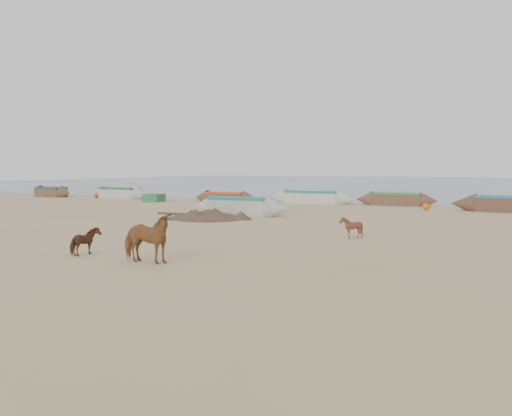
{
  "coord_description": "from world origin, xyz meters",
  "views": [
    {
      "loc": [
        8.03,
        -14.17,
        2.59
      ],
      "look_at": [
        0.0,
        4.0,
        1.0
      ],
      "focal_mm": 35.0,
      "sensor_mm": 36.0,
      "label": 1
    }
  ],
  "objects": [
    {
      "name": "ground",
      "position": [
        0.0,
        0.0,
        0.0
      ],
      "size": [
        140.0,
        140.0,
        0.0
      ],
      "primitive_type": "plane",
      "color": "tan",
      "rests_on": "ground"
    },
    {
      "name": "debris_pile",
      "position": [
        -4.48,
        8.19,
        0.24
      ],
      "size": [
        5.04,
        5.04,
        0.48
      ],
      "primitive_type": "cone",
      "rotation": [
        0.0,
        0.0,
        -0.38
      ],
      "color": "brown",
      "rests_on": "ground"
    },
    {
      "name": "waterline_canoes",
      "position": [
        -1.1,
        20.0,
        0.43
      ],
      "size": [
        56.67,
        4.26,
        0.94
      ],
      "color": "brown",
      "rests_on": "ground"
    },
    {
      "name": "near_canoe",
      "position": [
        -3.84,
        10.46,
        0.5
      ],
      "size": [
        5.67,
        1.48,
        1.0
      ],
      "primitive_type": null,
      "rotation": [
        0.0,
        0.0,
        0.02
      ],
      "color": "beige",
      "rests_on": "ground"
    },
    {
      "name": "beach_clutter",
      "position": [
        5.02,
        19.95,
        0.3
      ],
      "size": [
        46.96,
        5.52,
        0.64
      ],
      "color": "#327141",
      "rests_on": "ground"
    },
    {
      "name": "calf_right",
      "position": [
        -2.55,
        -2.76,
        0.4
      ],
      "size": [
        0.92,
        0.99,
        0.81
      ],
      "primitive_type": "imported",
      "rotation": [
        0.0,
        0.0,
        1.91
      ],
      "color": "brown",
      "rests_on": "ground"
    },
    {
      "name": "cow_adult",
      "position": [
        -0.14,
        -3.1,
        0.67
      ],
      "size": [
        1.62,
        0.79,
        1.34
      ],
      "primitive_type": "imported",
      "rotation": [
        0.0,
        0.0,
        1.61
      ],
      "color": "brown",
      "rests_on": "ground"
    },
    {
      "name": "sea",
      "position": [
        0.0,
        82.0,
        0.01
      ],
      "size": [
        160.0,
        160.0,
        0.0
      ],
      "primitive_type": "plane",
      "color": "slate",
      "rests_on": "ground"
    },
    {
      "name": "calf_front",
      "position": [
        3.86,
        3.97,
        0.41
      ],
      "size": [
        0.78,
        0.7,
        0.82
      ],
      "primitive_type": "imported",
      "rotation": [
        0.0,
        0.0,
        -1.62
      ],
      "color": "brown",
      "rests_on": "ground"
    }
  ]
}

